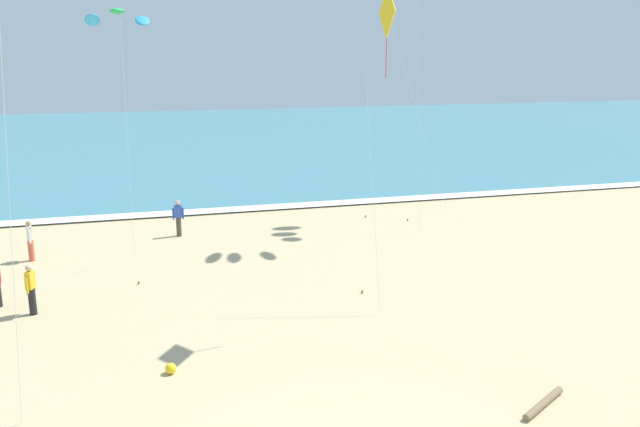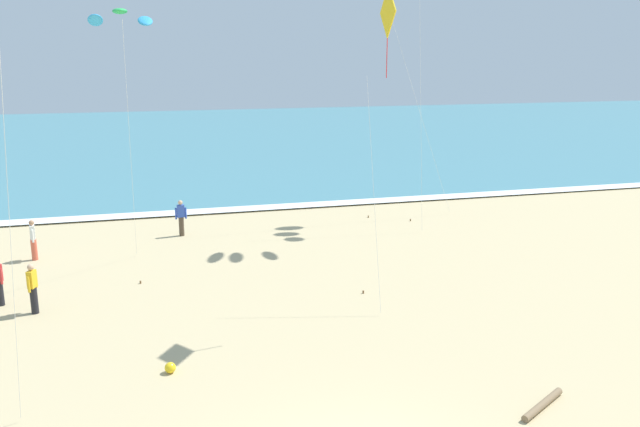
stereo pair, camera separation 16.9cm
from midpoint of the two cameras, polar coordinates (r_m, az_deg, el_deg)
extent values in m
cube|color=teal|center=(62.62, -11.64, 6.41)|extent=(160.00, 60.00, 0.08)
cube|color=white|center=(33.44, -8.41, 0.31)|extent=(160.00, 1.16, 0.01)
ellipsoid|color=#2D99DB|center=(25.79, -14.75, 15.87)|extent=(0.58, 1.11, 0.52)
ellipsoid|color=green|center=(25.78, -16.80, 16.47)|extent=(0.58, 1.10, 0.20)
ellipsoid|color=#2D99DB|center=(25.76, -18.74, 15.61)|extent=(0.58, 1.11, 0.52)
cylinder|color=silver|center=(24.31, -15.95, 5.37)|extent=(0.14, 3.32, 8.74)
cylinder|color=brown|center=(23.73, -15.13, -5.78)|extent=(0.06, 0.06, 0.10)
cylinder|color=silver|center=(29.62, 8.91, 10.01)|extent=(0.32, 2.09, 11.66)
cylinder|color=brown|center=(31.55, 8.02, -0.57)|extent=(0.06, 0.06, 0.10)
cube|color=yellow|center=(18.81, 6.19, 17.01)|extent=(0.10, 1.38, 1.38)
cylinder|color=red|center=(18.78, 6.09, 13.26)|extent=(0.02, 0.02, 1.07)
cylinder|color=silver|center=(20.16, 4.94, 1.73)|extent=(0.11, 1.97, 7.03)
cylinder|color=brown|center=(22.07, 4.00, -6.82)|extent=(0.06, 0.06, 0.10)
cylinder|color=silver|center=(13.76, -25.23, 3.18)|extent=(0.84, 1.32, 10.99)
cylinder|color=silver|center=(31.64, 8.29, 10.45)|extent=(4.14, 0.43, 11.86)
cylinder|color=brown|center=(31.99, 4.37, -0.27)|extent=(0.06, 0.06, 0.10)
cylinder|color=#D8593F|center=(27.62, -23.40, -2.88)|extent=(0.22, 0.22, 0.84)
cube|color=white|center=(27.44, -23.54, -1.50)|extent=(0.22, 0.34, 0.54)
sphere|color=#A87A59|center=(27.35, -23.62, -0.73)|extent=(0.20, 0.20, 0.20)
cylinder|color=white|center=(27.26, -23.52, -1.81)|extent=(0.08, 0.08, 0.50)
cylinder|color=white|center=(27.67, -23.52, -1.60)|extent=(0.08, 0.08, 0.50)
cylinder|color=black|center=(22.08, -23.37, -6.94)|extent=(0.22, 0.22, 0.84)
cube|color=gold|center=(21.86, -23.54, -5.25)|extent=(0.28, 0.36, 0.54)
sphere|color=tan|center=(21.74, -23.63, -4.30)|extent=(0.20, 0.20, 0.20)
cylinder|color=gold|center=(22.06, -23.26, -5.32)|extent=(0.08, 0.08, 0.50)
cylinder|color=gold|center=(21.72, -23.77, -5.67)|extent=(0.08, 0.08, 0.50)
cylinder|color=#4C3D2D|center=(29.29, -11.77, -1.10)|extent=(0.22, 0.22, 0.84)
cube|color=#3351B7|center=(29.12, -11.84, 0.21)|extent=(0.33, 0.19, 0.54)
sphere|color=tan|center=(29.03, -11.87, 0.94)|extent=(0.20, 0.20, 0.20)
cylinder|color=#3351B7|center=(29.16, -11.42, 0.05)|extent=(0.08, 0.08, 0.50)
cylinder|color=#3351B7|center=(29.13, -12.24, -0.01)|extent=(0.08, 0.08, 0.50)
cylinder|color=black|center=(23.20, -25.85, -6.22)|extent=(0.22, 0.22, 0.84)
cylinder|color=red|center=(22.84, -25.76, -4.95)|extent=(0.08, 0.08, 0.50)
sphere|color=yellow|center=(17.27, -12.59, -12.93)|extent=(0.28, 0.28, 0.28)
cylinder|color=#846B4C|center=(16.26, 19.06, -15.40)|extent=(1.55, 1.03, 0.17)
camera|label=1|loc=(0.08, -89.72, 0.07)|focal=36.85mm
camera|label=2|loc=(0.08, 90.28, -0.07)|focal=36.85mm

